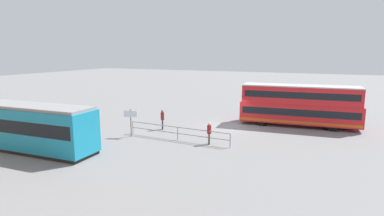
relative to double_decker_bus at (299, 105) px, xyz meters
name	(u,v)px	position (x,y,z in m)	size (l,w,h in m)	color
ground_plane	(230,127)	(5.78, 2.95, -1.99)	(160.00, 160.00, 0.00)	gray
double_decker_bus	(299,105)	(0.00, 0.00, 0.00)	(10.96, 3.38, 3.88)	red
tram_yellow	(20,126)	(17.64, 15.74, -0.26)	(12.28, 3.01, 3.32)	teal
pedestrian_near_railing	(162,118)	(11.11, 6.49, -0.94)	(0.44, 0.44, 1.80)	#33384C
pedestrian_crossing	(209,132)	(5.57, 9.10, -1.00)	(0.41, 0.41, 1.71)	#4C3F2D
pedestrian_railing	(178,131)	(8.28, 9.06, -1.24)	(8.96, 0.55, 1.08)	gray
info_sign	(131,118)	(12.28, 9.71, -0.39)	(1.11, 0.36, 2.30)	slate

